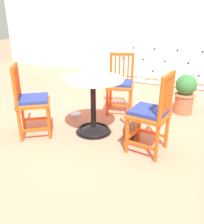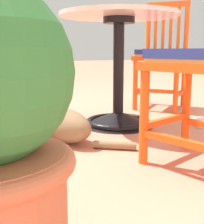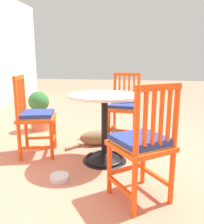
# 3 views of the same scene
# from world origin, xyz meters

# --- Properties ---
(ground_plane) EXTENTS (24.00, 24.00, 0.00)m
(ground_plane) POSITION_xyz_m (0.00, 0.00, 0.00)
(ground_plane) COLOR #C6755B
(cafe_table) EXTENTS (0.76, 0.76, 0.73)m
(cafe_table) POSITION_xyz_m (-0.05, 0.17, 0.28)
(cafe_table) COLOR black
(cafe_table) RESTS_ON ground_plane
(orange_chair_facing_out) EXTENTS (0.50, 0.50, 0.91)m
(orange_chair_facing_out) POSITION_xyz_m (-0.02, 0.98, 0.45)
(orange_chair_facing_out) COLOR #E04C14
(orange_chair_facing_out) RESTS_ON ground_plane
(orange_chair_near_fence) EXTENTS (0.56, 0.56, 0.91)m
(orange_chair_near_fence) POSITION_xyz_m (-0.70, -0.24, 0.45)
(orange_chair_near_fence) COLOR #E04C14
(orange_chair_near_fence) RESTS_ON ground_plane
(orange_chair_by_planter) EXTENTS (0.43, 0.43, 0.91)m
(orange_chair_by_planter) POSITION_xyz_m (0.74, 0.04, 0.45)
(orange_chair_by_planter) COLOR #E04C14
(orange_chair_by_planter) RESTS_ON ground_plane
(tabby_cat) EXTENTS (0.46, 0.65, 0.23)m
(tabby_cat) POSITION_xyz_m (0.43, 0.32, 0.10)
(tabby_cat) COLOR brown
(tabby_cat) RESTS_ON ground_plane
(terracotta_planter) EXTENTS (0.32, 0.32, 0.62)m
(terracotta_planter) POSITION_xyz_m (0.90, 1.38, 0.33)
(terracotta_planter) COLOR #B25B3D
(terracotta_planter) RESTS_ON ground_plane
(pet_water_bowl) EXTENTS (0.17, 0.17, 0.05)m
(pet_water_bowl) POSITION_xyz_m (-0.55, 0.49, 0.03)
(pet_water_bowl) COLOR silver
(pet_water_bowl) RESTS_ON ground_plane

